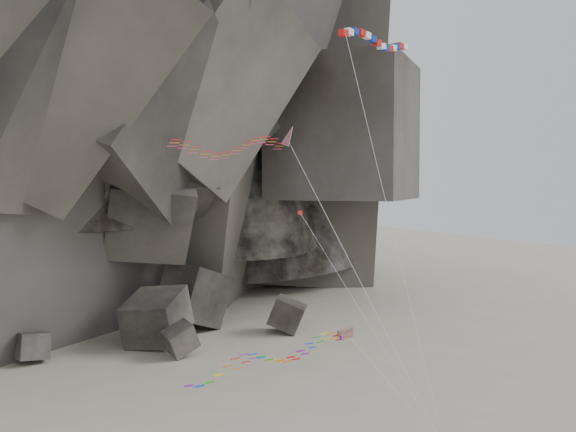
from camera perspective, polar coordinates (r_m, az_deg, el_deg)
headland at (r=110.04m, az=-22.79°, el=14.86°), size 110.00×70.00×84.00m
boulder_field at (r=78.67m, az=-16.70°, el=-9.68°), size 56.59×16.21×9.20m
delta_kite at (r=45.66m, az=-5.45°, el=6.25°), size 16.24×10.97×23.25m
banner_kite at (r=54.85m, az=7.96°, el=14.94°), size 10.40×11.16×30.91m
parafoil_kite at (r=43.67m, az=-1.99°, el=-12.42°), size 18.15×6.09×8.69m
pennant_kite at (r=49.53m, az=4.12°, el=-4.65°), size 4.93×10.79×16.66m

